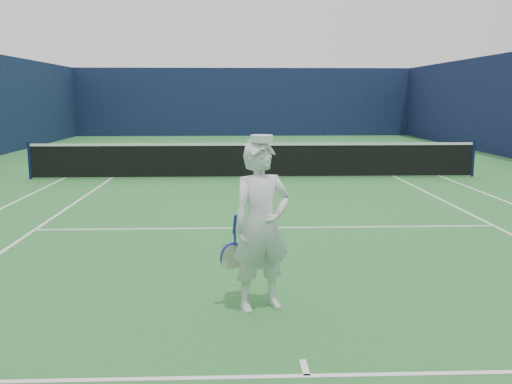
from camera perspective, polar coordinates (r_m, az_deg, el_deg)
ground at (r=16.50m, az=-0.14°, el=1.43°), size 80.00×80.00×0.00m
court_markings at (r=16.50m, az=-0.14°, el=1.45°), size 11.03×23.83×0.01m
windscreen_fence at (r=16.34m, az=-0.14°, el=8.39°), size 20.12×36.12×4.00m
tennis_net at (r=16.43m, az=-0.14°, el=3.35°), size 12.88×0.09×1.07m
tennis_player at (r=6.20m, az=0.53°, el=-3.38°), size 0.89×0.67×1.92m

